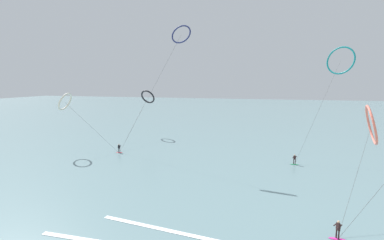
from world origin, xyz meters
The scene contains 10 objects.
sea_water centered at (0.00, 104.76, 0.04)m, with size 400.00×200.00×0.08m, color slate.
surfer_emerald centered at (13.57, 33.81, 0.82)m, with size 1.40×0.72×1.70m.
surfer_crimson centered at (-17.97, 32.99, 0.82)m, with size 1.40×0.61×1.70m.
surfer_magenta centered at (14.79, 12.73, 0.82)m, with size 1.40×0.69×1.70m.
kite_teal centered at (21.64, 43.67, 17.34)m, with size 10.39×11.94×19.91m.
kite_coral centered at (19.96, 22.35, 8.73)m, with size 6.32×12.03×10.98m.
kite_navy centered at (-5.47, 33.02, 21.36)m, with size 14.43×2.32×23.06m.
kite_ivory centered at (-27.66, 30.87, 9.80)m, with size 10.96×4.10×11.54m.
kite_charcoal centered at (-19.74, 50.48, 9.78)m, with size 4.15×18.96×11.55m.
wave_crest_far centered at (0.18, 10.20, 0.06)m, with size 13.56×0.50×0.12m, color white.
Camera 1 is at (8.16, -10.71, 13.44)m, focal length 24.67 mm.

